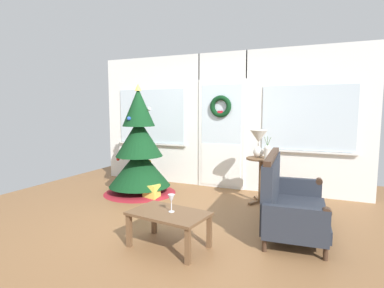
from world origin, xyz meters
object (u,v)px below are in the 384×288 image
at_px(settee_sofa, 287,201).
at_px(coffee_table, 169,217).
at_px(flower_vase, 267,151).
at_px(gift_box, 152,191).
at_px(christmas_tree, 139,153).
at_px(table_lamp, 259,140).
at_px(side_table, 261,171).
at_px(wine_glass, 171,199).

height_order(settee_sofa, coffee_table, settee_sofa).
bearing_deg(flower_vase, gift_box, -166.57).
height_order(christmas_tree, flower_vase, christmas_tree).
bearing_deg(table_lamp, christmas_tree, -170.85).
distance_m(christmas_tree, coffee_table, 2.34).
height_order(settee_sofa, gift_box, settee_sofa).
bearing_deg(settee_sofa, coffee_table, -138.18).
height_order(side_table, wine_glass, side_table).
bearing_deg(side_table, settee_sofa, -63.09).
height_order(christmas_tree, settee_sofa, christmas_tree).
height_order(table_lamp, coffee_table, table_lamp).
distance_m(side_table, flower_vase, 0.35).
bearing_deg(flower_vase, table_lamp, 147.99).
relative_size(flower_vase, wine_glass, 1.79).
distance_m(table_lamp, coffee_table, 2.25).
bearing_deg(christmas_tree, wine_glass, -48.40).
xyz_separation_m(christmas_tree, wine_glass, (1.53, -1.73, -0.18)).
bearing_deg(christmas_tree, gift_box, -29.53).
xyz_separation_m(side_table, gift_box, (-1.74, -0.50, -0.40)).
bearing_deg(side_table, flower_vase, -30.96).
bearing_deg(wine_glass, side_table, 74.19).
xyz_separation_m(christmas_tree, flower_vase, (2.20, 0.23, 0.13)).
distance_m(table_lamp, wine_glass, 2.17).
height_order(coffee_table, wine_glass, wine_glass).
bearing_deg(gift_box, settee_sofa, -13.38).
bearing_deg(coffee_table, flower_vase, 70.70).
xyz_separation_m(settee_sofa, side_table, (-0.53, 1.04, 0.14)).
bearing_deg(settee_sofa, gift_box, 166.62).
xyz_separation_m(wine_glass, gift_box, (-1.16, 1.52, -0.42)).
bearing_deg(flower_vase, settee_sofa, -66.43).
relative_size(side_table, table_lamp, 1.66).
bearing_deg(flower_vase, side_table, 149.04).
distance_m(christmas_tree, side_table, 2.13).
xyz_separation_m(table_lamp, gift_box, (-1.68, -0.54, -0.90)).
relative_size(table_lamp, wine_glass, 2.26).
distance_m(christmas_tree, flower_vase, 2.22).
distance_m(coffee_table, wine_glass, 0.20).
relative_size(side_table, flower_vase, 2.09).
distance_m(table_lamp, flower_vase, 0.25).
bearing_deg(christmas_tree, table_lamp, 9.15).
xyz_separation_m(christmas_tree, coffee_table, (1.51, -1.75, -0.38)).
bearing_deg(coffee_table, christmas_tree, 130.88).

